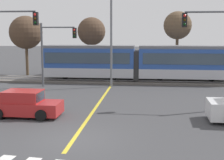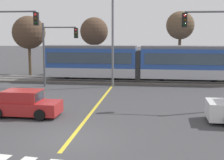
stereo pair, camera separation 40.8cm
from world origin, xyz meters
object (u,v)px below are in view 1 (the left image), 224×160
Objects in this scene: sedan_crossing at (25,104)px; bare_tree_east at (178,26)px; light_rail_tram at (137,61)px; bare_tree_far_west at (26,33)px; traffic_light_mid_left at (0,38)px; traffic_light_far_left at (54,45)px; street_lamp_centre at (114,24)px; bare_tree_west at (92,32)px.

bare_tree_east reaches higher than sedan_crossing.
light_rail_tram is 2.58× the size of bare_tree_east.
bare_tree_far_west reaches higher than sedan_crossing.
light_rail_tram is 13.64m from traffic_light_mid_left.
sedan_crossing is 19.10m from bare_tree_far_west.
bare_tree_far_west is at bearing 126.59° from traffic_light_far_left.
sedan_crossing is 0.43× the size of street_lamp_centre.
light_rail_tram is 1.87× the size of street_lamp_centre.
sedan_crossing is at bearing -68.94° from bare_tree_far_west.
bare_tree_east is at bearing 60.60° from sedan_crossing.
light_rail_tram is 2.72× the size of traffic_light_mid_left.
bare_tree_far_west is (-10.75, 6.69, -0.74)m from street_lamp_centre.
bare_tree_west is (0.46, 19.62, 4.28)m from sedan_crossing.
street_lamp_centre is at bearing 69.26° from sedan_crossing.
bare_tree_east is at bearing 35.63° from traffic_light_far_left.
sedan_crossing is 0.59× the size of bare_tree_east.
bare_tree_far_west is 17.03m from bare_tree_east.
traffic_light_mid_left is 10.03m from street_lamp_centre.
bare_tree_far_west is 0.94× the size of bare_tree_east.
bare_tree_east is (11.51, 8.25, 1.83)m from traffic_light_far_left.
bare_tree_west is (-5.55, 5.97, 2.93)m from light_rail_tram.
light_rail_tram is at bearing 26.72° from traffic_light_far_left.
traffic_light_far_left is 5.62m from street_lamp_centre.
bare_tree_west is at bearing 17.27° from bare_tree_far_west.
bare_tree_west is (7.16, 2.23, 0.12)m from bare_tree_far_west.
bare_tree_east reaches higher than bare_tree_west.
traffic_light_far_left reaches higher than sedan_crossing.
light_rail_tram is 4.39× the size of sedan_crossing.
traffic_light_mid_left is at bearing -133.25° from bare_tree_east.
traffic_light_mid_left reaches higher than traffic_light_far_left.
traffic_light_far_left is 14.28m from bare_tree_east.
street_lamp_centre is 12.69m from bare_tree_far_west.
bare_tree_east is (6.24, 7.56, -0.01)m from street_lamp_centre.
street_lamp_centre is at bearing 7.49° from traffic_light_far_left.
bare_tree_far_west is 1.01× the size of bare_tree_west.
sedan_crossing is 0.62× the size of bare_tree_far_west.
bare_tree_west is at bearing 132.89° from light_rail_tram.
light_rail_tram is 8.27m from traffic_light_far_left.
traffic_light_far_left is 9.26m from bare_tree_far_west.
bare_tree_east is at bearing 50.46° from street_lamp_centre.
street_lamp_centre reaches higher than sedan_crossing.
traffic_light_far_left is at bearing -144.37° from bare_tree_east.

